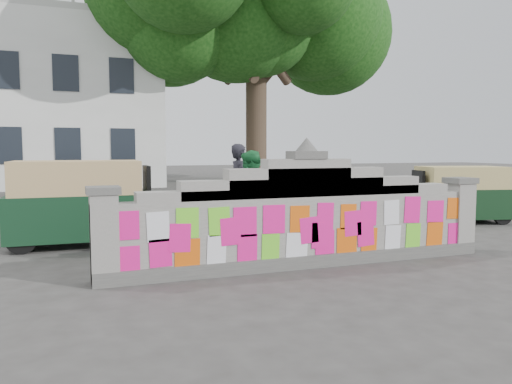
# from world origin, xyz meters

# --- Properties ---
(ground) EXTENTS (100.00, 100.00, 0.00)m
(ground) POSITION_xyz_m (0.00, 0.00, 0.00)
(ground) COLOR #383533
(ground) RESTS_ON ground
(parapet_wall) EXTENTS (6.48, 0.44, 2.01)m
(parapet_wall) POSITION_xyz_m (-0.00, -0.01, 0.75)
(parapet_wall) COLOR #4C4C49
(parapet_wall) RESTS_ON ground
(shade_tree) EXTENTS (12.00, 10.00, 12.00)m
(shade_tree) POSITION_xyz_m (6.00, 18.00, 8.94)
(shade_tree) COLOR #38281E
(shade_tree) RESTS_ON ground
(cyclist_bike) EXTENTS (1.91, 0.69, 1.00)m
(cyclist_bike) POSITION_xyz_m (-0.20, 2.60, 0.50)
(cyclist_bike) COLOR black
(cyclist_bike) RESTS_ON ground
(cyclist_rider) EXTENTS (0.41, 0.62, 1.69)m
(cyclist_rider) POSITION_xyz_m (-0.20, 2.60, 0.84)
(cyclist_rider) COLOR black
(cyclist_rider) RESTS_ON ground
(pedestrian) EXTENTS (0.72, 0.91, 1.81)m
(pedestrian) POSITION_xyz_m (-0.26, 1.80, 0.91)
(pedestrian) COLOR #227D3E
(pedestrian) RESTS_ON ground
(rickshaw_left) EXTENTS (2.93, 1.44, 1.61)m
(rickshaw_left) POSITION_xyz_m (-3.21, 3.10, 0.84)
(rickshaw_left) COLOR #10321C
(rickshaw_left) RESTS_ON ground
(rickshaw_right) EXTENTS (2.61, 1.68, 1.40)m
(rickshaw_right) POSITION_xyz_m (5.68, 2.89, 0.73)
(rickshaw_right) COLOR black
(rickshaw_right) RESTS_ON ground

